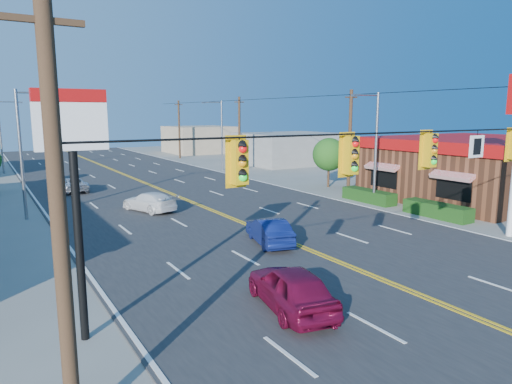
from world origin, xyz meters
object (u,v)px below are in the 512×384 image
car_white (149,202)px  kfc (476,167)px  pizza_hut_sign (73,164)px  car_blue (269,232)px  signal_span (451,165)px  car_magenta (291,289)px  car_silver (73,185)px

car_white → kfc: bearing=142.1°
pizza_hut_sign → car_white: size_ratio=1.56×
car_blue → car_white: (-2.62, 10.80, -0.02)m
signal_span → kfc: size_ratio=1.49×
pizza_hut_sign → car_blue: 12.17m
signal_span → kfc: signal_span is taller
car_magenta → car_white: (1.00, 17.72, -0.12)m
kfc → pizza_hut_sign: bearing=-165.5°
signal_span → car_blue: bearing=95.7°
kfc → pizza_hut_sign: 32.04m
signal_span → car_white: signal_span is taller
kfc → car_blue: size_ratio=4.07×
kfc → car_blue: kfc is taller
car_magenta → car_white: 17.75m
signal_span → car_white: (-3.56, 20.16, -4.25)m
car_magenta → car_blue: car_magenta is taller
kfc → pizza_hut_sign: size_ratio=2.38×
car_magenta → car_blue: bearing=-106.7°
car_silver → car_blue: bearing=104.4°
car_blue → signal_span: bearing=110.6°
kfc → pizza_hut_sign: (-30.90, -8.00, 2.80)m
signal_span → car_magenta: bearing=151.8°
kfc → car_white: kfc is taller
signal_span → pizza_hut_sign: (-10.88, 4.00, 0.30)m
car_silver → car_magenta: bearing=93.8°
kfc → car_magenta: 26.42m
kfc → car_silver: (-26.59, 18.99, -1.78)m
kfc → car_silver: size_ratio=3.77×
kfc → pizza_hut_sign: pizza_hut_sign is taller
pizza_hut_sign → car_silver: size_ratio=1.58×
car_magenta → car_silver: size_ratio=1.03×
signal_span → car_magenta: size_ratio=5.49×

